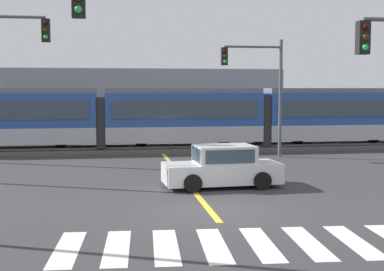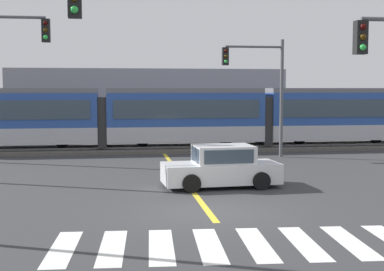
% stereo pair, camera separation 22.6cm
% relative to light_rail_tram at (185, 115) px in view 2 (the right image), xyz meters
% --- Properties ---
extents(ground_plane, '(200.00, 200.00, 0.00)m').
position_rel_light_rail_tram_xyz_m(ground_plane, '(-1.37, -15.93, -2.05)').
color(ground_plane, '#333335').
extents(track_bed, '(120.00, 4.00, 0.18)m').
position_rel_light_rail_tram_xyz_m(track_bed, '(-1.37, 0.01, -1.96)').
color(track_bed, '#56514C').
rests_on(track_bed, ground).
extents(rail_near, '(120.00, 0.08, 0.10)m').
position_rel_light_rail_tram_xyz_m(rail_near, '(-1.37, -0.71, -1.82)').
color(rail_near, '#939399').
rests_on(rail_near, track_bed).
extents(rail_far, '(120.00, 0.08, 0.10)m').
position_rel_light_rail_tram_xyz_m(rail_far, '(-1.37, 0.73, -1.82)').
color(rail_far, '#939399').
rests_on(rail_far, track_bed).
extents(light_rail_tram, '(28.00, 2.64, 3.43)m').
position_rel_light_rail_tram_xyz_m(light_rail_tram, '(0.00, 0.00, 0.00)').
color(light_rail_tram, '#B7BAC1').
rests_on(light_rail_tram, track_bed).
extents(crosswalk_stripe_0, '(0.74, 2.83, 0.01)m').
position_rel_light_rail_tram_xyz_m(crosswalk_stripe_0, '(-5.21, -19.02, -2.04)').
color(crosswalk_stripe_0, silver).
rests_on(crosswalk_stripe_0, ground).
extents(crosswalk_stripe_1, '(0.74, 2.83, 0.01)m').
position_rel_light_rail_tram_xyz_m(crosswalk_stripe_1, '(-4.12, -19.09, -2.04)').
color(crosswalk_stripe_1, silver).
rests_on(crosswalk_stripe_1, ground).
extents(crosswalk_stripe_2, '(0.74, 2.83, 0.01)m').
position_rel_light_rail_tram_xyz_m(crosswalk_stripe_2, '(-3.02, -19.16, -2.04)').
color(crosswalk_stripe_2, silver).
rests_on(crosswalk_stripe_2, ground).
extents(crosswalk_stripe_3, '(0.74, 2.83, 0.01)m').
position_rel_light_rail_tram_xyz_m(crosswalk_stripe_3, '(-1.92, -19.23, -2.04)').
color(crosswalk_stripe_3, silver).
rests_on(crosswalk_stripe_3, ground).
extents(crosswalk_stripe_4, '(0.74, 2.83, 0.01)m').
position_rel_light_rail_tram_xyz_m(crosswalk_stripe_4, '(-0.82, -19.30, -2.04)').
color(crosswalk_stripe_4, silver).
rests_on(crosswalk_stripe_4, ground).
extents(crosswalk_stripe_5, '(0.74, 2.83, 0.01)m').
position_rel_light_rail_tram_xyz_m(crosswalk_stripe_5, '(0.27, -19.37, -2.04)').
color(crosswalk_stripe_5, silver).
rests_on(crosswalk_stripe_5, ground).
extents(crosswalk_stripe_6, '(0.74, 2.83, 0.01)m').
position_rel_light_rail_tram_xyz_m(crosswalk_stripe_6, '(1.37, -19.44, -2.04)').
color(crosswalk_stripe_6, silver).
rests_on(crosswalk_stripe_6, ground).
extents(lane_centre_line, '(0.20, 15.27, 0.01)m').
position_rel_light_rail_tram_xyz_m(lane_centre_line, '(-1.37, -9.63, -2.04)').
color(lane_centre_line, gold).
rests_on(lane_centre_line, ground).
extents(sedan_crossing, '(4.30, 2.11, 1.52)m').
position_rel_light_rail_tram_xyz_m(sedan_crossing, '(-0.22, -12.09, -1.35)').
color(sedan_crossing, silver).
rests_on(sedan_crossing, ground).
extents(traffic_light_far_right, '(3.25, 0.38, 6.11)m').
position_rel_light_rail_tram_xyz_m(traffic_light_far_right, '(3.51, -4.07, 1.97)').
color(traffic_light_far_right, '#515459').
rests_on(traffic_light_far_right, ground).
extents(building_backdrop_far, '(19.63, 6.00, 4.98)m').
position_rel_light_rail_tram_xyz_m(building_backdrop_far, '(-1.63, 9.30, 0.44)').
color(building_backdrop_far, gray).
rests_on(building_backdrop_far, ground).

